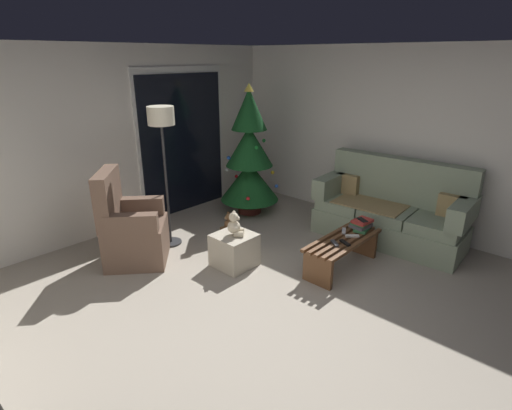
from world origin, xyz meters
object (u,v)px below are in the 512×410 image
at_px(book_stack, 361,224).
at_px(cell_phone, 362,220).
at_px(christmas_tree, 249,158).
at_px(floor_lamp, 162,130).
at_px(armchair, 131,230).
at_px(remote_silver, 344,231).
at_px(couch, 391,212).
at_px(coffee_table, 342,248).
at_px(teddy_bear_cream, 235,225).
at_px(ottoman, 234,250).
at_px(teddy_bear_chestnut_by_tree, 229,223).
at_px(remote_white, 352,236).
at_px(remote_graphite, 335,243).
at_px(remote_black, 345,243).

bearing_deg(book_stack, cell_phone, -141.20).
relative_size(christmas_tree, floor_lamp, 1.11).
distance_m(armchair, floor_lamp, 1.25).
height_order(remote_silver, book_stack, book_stack).
distance_m(couch, armchair, 3.33).
distance_m(coffee_table, teddy_bear_cream, 1.27).
relative_size(ottoman, teddy_bear_chestnut_by_tree, 1.54).
xyz_separation_m(armchair, teddy_bear_cream, (0.76, -0.99, 0.11)).
bearing_deg(remote_white, remote_silver, 25.40).
bearing_deg(ottoman, christmas_tree, 37.70).
bearing_deg(remote_white, christmas_tree, 34.51).
relative_size(coffee_table, teddy_bear_cream, 3.86).
height_order(ottoman, teddy_bear_chestnut_by_tree, ottoman).
height_order(cell_phone, teddy_bear_cream, teddy_bear_cream).
relative_size(remote_white, christmas_tree, 0.08).
bearing_deg(teddy_bear_chestnut_by_tree, remote_graphite, -90.73).
xyz_separation_m(christmas_tree, floor_lamp, (-1.53, -0.01, 0.63)).
height_order(remote_graphite, floor_lamp, floor_lamp).
xyz_separation_m(remote_graphite, teddy_bear_cream, (-0.60, 0.97, 0.13)).
relative_size(remote_black, teddy_bear_cream, 0.55).
height_order(couch, christmas_tree, christmas_tree).
height_order(couch, armchair, armchair).
relative_size(coffee_table, teddy_bear_chestnut_by_tree, 3.86).
height_order(coffee_table, remote_white, remote_white).
height_order(remote_silver, teddy_bear_chestnut_by_tree, remote_silver).
xyz_separation_m(remote_white, remote_silver, (0.06, 0.15, 0.00)).
bearing_deg(armchair, remote_white, -50.23).
bearing_deg(christmas_tree, remote_white, -102.44).
height_order(book_stack, teddy_bear_cream, teddy_bear_cream).
bearing_deg(ottoman, book_stack, -40.64).
relative_size(coffee_table, remote_black, 7.05).
bearing_deg(remote_black, teddy_bear_cream, 147.31).
xyz_separation_m(floor_lamp, ottoman, (0.16, -1.05, -1.31)).
xyz_separation_m(cell_phone, teddy_bear_cream, (-1.13, 1.00, -0.00)).
bearing_deg(armchair, remote_silver, -47.09).
height_order(ottoman, teddy_bear_cream, teddy_bear_cream).
xyz_separation_m(christmas_tree, teddy_bear_chestnut_by_tree, (-0.74, -0.30, -0.76)).
relative_size(remote_black, armchair, 0.14).
relative_size(floor_lamp, teddy_bear_cream, 6.25).
distance_m(remote_graphite, book_stack, 0.55).
bearing_deg(floor_lamp, coffee_table, -64.58).
relative_size(remote_black, book_stack, 0.60).
xyz_separation_m(remote_silver, cell_phone, (0.17, -0.14, 0.13)).
xyz_separation_m(coffee_table, teddy_bear_cream, (-0.79, 0.96, 0.26)).
bearing_deg(couch, cell_phone, 179.74).
height_order(remote_white, ottoman, remote_white).
distance_m(cell_phone, armchair, 2.75).
bearing_deg(armchair, ottoman, -52.58).
relative_size(couch, remote_white, 12.70).
relative_size(remote_graphite, book_stack, 0.60).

